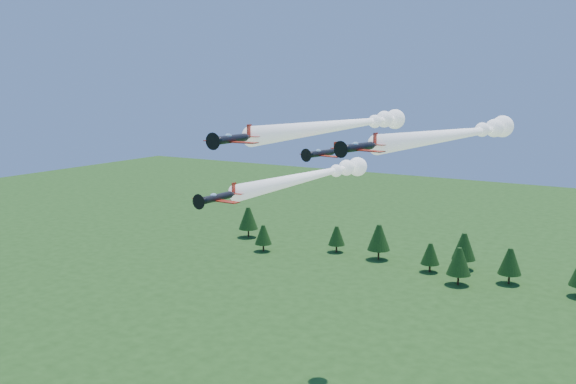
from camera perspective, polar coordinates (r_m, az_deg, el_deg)
The scene contains 5 objects.
plane_lead at distance 104.14m, azimuth 5.44°, elevation 6.02°, with size 7.20×58.04×3.70m.
plane_left at distance 112.22m, azimuth 2.43°, elevation 1.53°, with size 7.65×48.27×3.70m.
plane_right at distance 100.92m, azimuth 15.18°, elevation 5.04°, with size 12.58×48.60×3.70m.
plane_slot at distance 89.01m, azimuth 3.00°, elevation 3.46°, with size 6.59×7.21×2.30m.
treeline at distance 193.36m, azimuth 17.27°, elevation -5.50°, with size 171.04×22.59×11.63m.
Camera 1 is at (43.55, -70.25, 55.84)m, focal length 40.00 mm.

